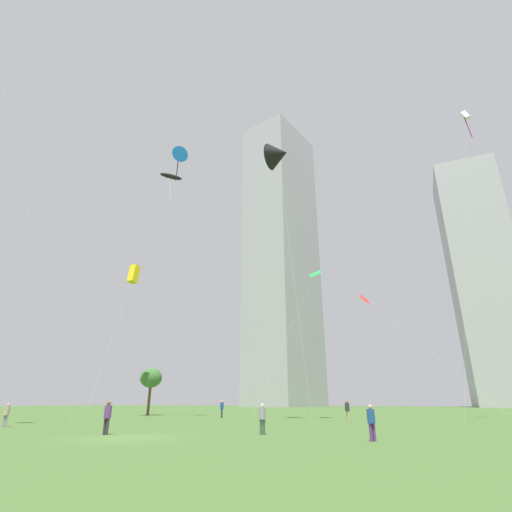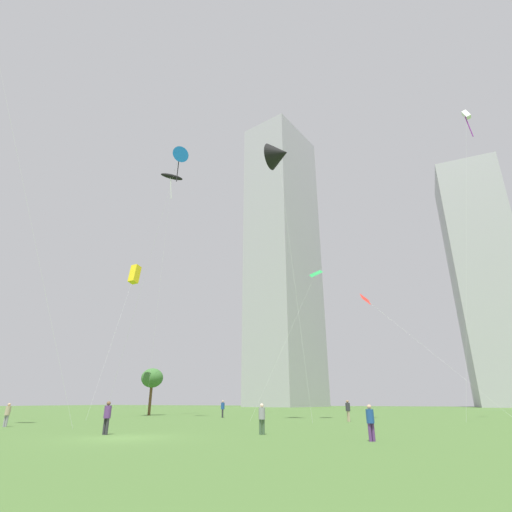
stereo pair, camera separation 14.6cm
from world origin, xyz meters
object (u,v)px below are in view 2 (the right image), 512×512
(person_standing_3, at_px, (7,413))
(kite_flying_6, at_px, (367,300))
(person_standing_0, at_px, (107,415))
(person_standing_1, at_px, (223,408))
(kite_flying_5, at_px, (135,274))
(kite_flying_1, at_px, (466,118))
(kite_flying_0, at_px, (172,177))
(distant_highrise_0, at_px, (485,279))
(kite_flying_7, at_px, (278,155))
(kite_flying_2, at_px, (179,156))
(person_standing_2, at_px, (262,417))
(person_standing_5, at_px, (370,420))
(person_standing_4, at_px, (348,409))
(distant_highrise_1, at_px, (283,256))
(park_tree_0, at_px, (152,378))
(kite_flying_4, at_px, (315,274))

(person_standing_3, xyz_separation_m, kite_flying_6, (22.27, 22.83, 11.14))
(person_standing_0, distance_m, person_standing_1, 23.23)
(kite_flying_5, bearing_deg, kite_flying_1, 9.05)
(kite_flying_0, relative_size, kite_flying_6, 2.58)
(person_standing_3, xyz_separation_m, distant_highrise_0, (47.06, 124.15, 39.20))
(kite_flying_7, bearing_deg, kite_flying_2, 179.79)
(person_standing_2, height_order, kite_flying_1, kite_flying_1)
(person_standing_0, xyz_separation_m, kite_flying_1, (23.93, 24.58, 30.77))
(person_standing_1, xyz_separation_m, person_standing_5, (19.06, -20.42, -0.13))
(person_standing_1, xyz_separation_m, kite_flying_7, (10.02, -7.35, 25.38))
(person_standing_2, distance_m, kite_flying_0, 42.66)
(person_standing_4, xyz_separation_m, kite_flying_5, (-25.09, -1.48, 15.57))
(distant_highrise_0, bearing_deg, kite_flying_6, -104.75)
(kite_flying_5, bearing_deg, distant_highrise_0, 64.42)
(kite_flying_0, bearing_deg, distant_highrise_1, 99.82)
(person_standing_0, bearing_deg, kite_flying_5, 130.30)
(distant_highrise_0, bearing_deg, kite_flying_0, -116.67)
(kite_flying_1, xyz_separation_m, kite_flying_6, (-13.07, 0.42, -19.71))
(distant_highrise_0, relative_size, distant_highrise_1, 0.76)
(person_standing_1, relative_size, person_standing_3, 1.13)
(person_standing_5, distance_m, kite_flying_5, 37.29)
(kite_flying_6, bearing_deg, kite_flying_0, -172.83)
(person_standing_4, bearing_deg, kite_flying_5, 52.71)
(person_standing_1, relative_size, person_standing_2, 1.13)
(kite_flying_7, height_order, park_tree_0, kite_flying_7)
(person_standing_2, bearing_deg, kite_flying_7, 78.56)
(kite_flying_7, bearing_deg, kite_flying_6, 57.40)
(kite_flying_4, relative_size, kite_flying_5, 0.85)
(kite_flying_2, height_order, distant_highrise_0, distant_highrise_0)
(kite_flying_2, bearing_deg, person_standing_0, -60.78)
(kite_flying_0, xyz_separation_m, kite_flying_1, (38.50, 2.78, -0.66))
(person_standing_5, height_order, kite_flying_0, kite_flying_0)
(kite_flying_5, bearing_deg, kite_flying_4, 8.23)
(person_standing_1, bearing_deg, person_standing_0, 173.02)
(person_standing_2, bearing_deg, distant_highrise_1, 83.41)
(person_standing_5, bearing_deg, kite_flying_5, -61.85)
(person_standing_5, xyz_separation_m, park_tree_0, (-31.22, 23.03, 3.60))
(distant_highrise_1, bearing_deg, person_standing_0, -62.42)
(person_standing_1, bearing_deg, person_standing_5, -157.41)
(kite_flying_2, xyz_separation_m, kite_flying_6, (19.41, 9.71, -18.05))
(person_standing_0, distance_m, kite_flying_1, 46.08)
(person_standing_2, height_order, kite_flying_5, kite_flying_5)
(person_standing_4, relative_size, park_tree_0, 0.31)
(person_standing_1, bearing_deg, person_standing_2, -165.99)
(person_standing_3, xyz_separation_m, kite_flying_1, (35.35, 22.42, 30.84))
(person_standing_1, relative_size, park_tree_0, 0.31)
(kite_flying_6, bearing_deg, distant_highrise_0, 76.25)
(person_standing_5, distance_m, kite_flying_7, 30.06)
(person_standing_0, distance_m, kite_flying_4, 26.14)
(person_standing_4, distance_m, park_tree_0, 27.32)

